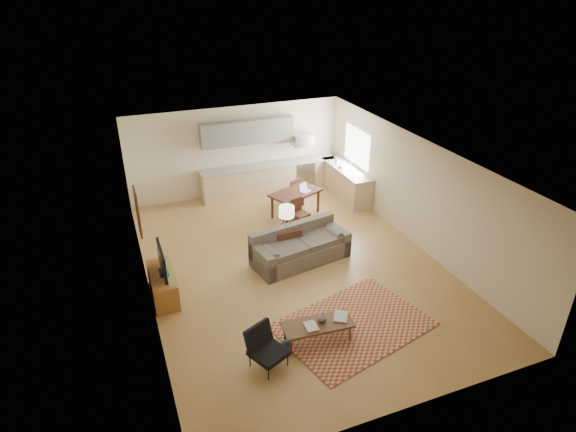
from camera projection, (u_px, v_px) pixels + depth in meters
name	position (u px, v px, depth m)	size (l,w,h in m)	color
room	(293.00, 214.00, 10.66)	(9.00, 9.00, 9.00)	#A47840
kitchen_counter_back	(269.00, 178.00, 14.82)	(4.26, 0.64, 0.92)	tan
kitchen_counter_right	(346.00, 183.00, 14.50)	(0.64, 2.26, 0.92)	tan
kitchen_range	(302.00, 173.00, 15.18)	(0.62, 0.62, 0.90)	#A5A8AD
kitchen_microwave	(302.00, 140.00, 14.70)	(0.62, 0.40, 0.35)	#A5A8AD
upper_cabinets	(247.00, 132.00, 14.08)	(2.80, 0.34, 0.70)	gray
window_right	(357.00, 147.00, 14.10)	(0.02, 1.40, 1.05)	white
wall_art_left	(138.00, 212.00, 10.27)	(0.06, 0.42, 1.10)	olive
triptych	(233.00, 139.00, 14.15)	(1.70, 0.04, 0.50)	#F9DFBC
rug	(353.00, 325.00, 9.34)	(2.80, 1.94, 0.02)	#983926
sofa	(301.00, 246.00, 11.25)	(2.39, 1.04, 0.83)	#5C5449
coffee_table	(317.00, 332.00, 8.89)	(1.32, 0.52, 0.40)	#4B311A
book_a	(305.00, 328.00, 8.68)	(0.24, 0.31, 0.03)	maroon
book_b	(334.00, 316.00, 8.98)	(0.38, 0.42, 0.03)	navy
vase	(322.00, 317.00, 8.83)	(0.18, 0.18, 0.18)	black
armchair	(269.00, 349.00, 8.23)	(0.65, 0.65, 0.74)	black
tv_credenza	(163.00, 285.00, 10.05)	(0.49, 1.27, 0.59)	brown
tv	(162.00, 261.00, 9.80)	(0.10, 0.98, 0.59)	black
console_table	(287.00, 242.00, 11.49)	(0.64, 0.42, 0.74)	#3C1E15
table_lamp	(287.00, 217.00, 11.19)	(0.36, 0.36, 0.59)	beige
dining_table	(295.00, 203.00, 13.44)	(1.41, 0.81, 0.71)	#3C1E15
dining_chair_near	(301.00, 214.00, 12.76)	(0.39, 0.41, 0.81)	#3C1E15
dining_chair_far	(291.00, 191.00, 14.06)	(0.39, 0.41, 0.82)	#3C1E15
laptop	(306.00, 188.00, 13.24)	(0.30, 0.23, 0.23)	#A5A8AD
soap_bottle	(337.00, 161.00, 14.58)	(0.10, 0.10, 0.19)	#F9DFBC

